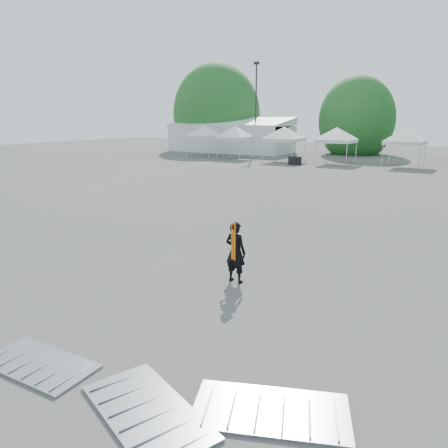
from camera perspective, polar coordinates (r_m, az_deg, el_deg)
The scene contains 15 objects.
ground at distance 14.37m, azimuth 3.88°, elevation -3.44°, with size 120.00×120.00×0.00m, color #474442.
marquee at distance 55.08m, azimuth 0.87°, elevation 11.44°, with size 15.00×6.25×4.23m.
light_pole_west at distance 52.22m, azimuth 4.19°, elevation 15.45°, with size 0.60×0.25×10.30m.
tree_far_w at distance 59.70m, azimuth -0.98°, elevation 14.09°, with size 4.80×4.80×7.30m.
tree_mid_w at distance 54.09m, azimuth 16.92°, elevation 12.90°, with size 4.16×4.16×6.33m.
tent_a at distance 49.36m, azimuth -2.54°, elevation 12.42°, with size 4.41×4.41×3.88m.
tent_b at distance 46.14m, azimuth 1.47°, elevation 12.33°, with size 4.14×4.14×3.88m.
tent_c at distance 43.65m, azimuth 7.88°, elevation 12.12°, with size 4.65×4.65×3.88m.
tent_d at distance 42.42m, azimuth 14.51°, elevation 11.78°, with size 4.52×4.52×3.88m.
tent_e at distance 41.45m, azimuth 22.68°, elevation 11.13°, with size 4.48×4.48×3.88m.
man at distance 11.42m, azimuth 1.51°, elevation -3.68°, with size 0.62×0.43×1.64m.
barrier_left at distance 8.70m, azimuth -23.07°, elevation -16.44°, with size 2.12×1.13×0.07m.
barrier_mid at distance 7.09m, azimuth -10.00°, elevation -22.96°, with size 2.56×1.91×0.07m.
barrier_right at distance 7.05m, azimuth 6.12°, elevation -23.07°, with size 2.56×1.93×0.07m.
crate_west at distance 40.63m, azimuth 9.24°, elevation 8.17°, with size 0.98×0.76×0.76m, color black.
Camera 1 is at (6.42, -12.13, 4.26)m, focal length 35.00 mm.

